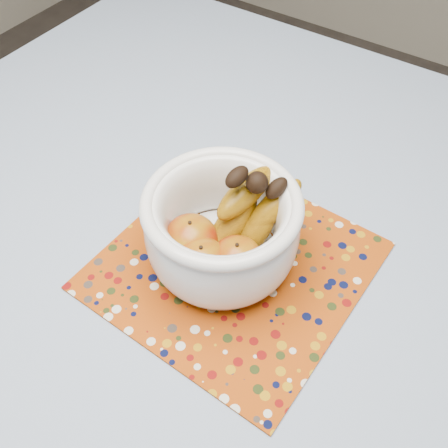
% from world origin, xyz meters
% --- Properties ---
extents(table, '(1.20, 1.20, 0.75)m').
position_xyz_m(table, '(0.00, 0.00, 0.67)').
color(table, brown).
rests_on(table, ground).
extents(tablecloth, '(1.32, 1.32, 0.01)m').
position_xyz_m(tablecloth, '(0.00, 0.00, 0.76)').
color(tablecloth, '#657DA9').
rests_on(tablecloth, table).
extents(placemat, '(0.36, 0.36, 0.00)m').
position_xyz_m(placemat, '(0.05, 0.01, 0.76)').
color(placemat, '#9A3A08').
rests_on(placemat, tablecloth).
extents(fruit_bowl, '(0.21, 0.23, 0.17)m').
position_xyz_m(fruit_bowl, '(0.04, 0.02, 0.84)').
color(fruit_bowl, white).
rests_on(fruit_bowl, placemat).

